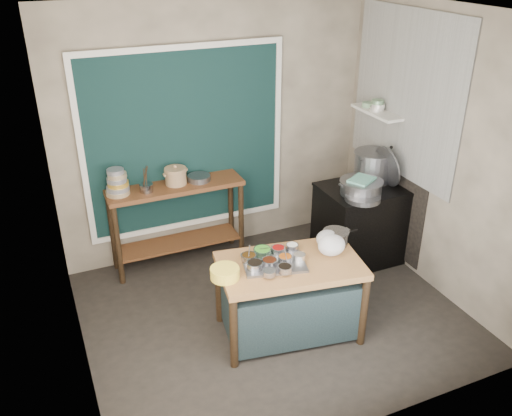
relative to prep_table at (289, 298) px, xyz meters
name	(u,v)px	position (x,y,z in m)	size (l,w,h in m)	color
floor	(272,314)	(-0.03, 0.30, -0.39)	(3.50, 3.00, 0.02)	black
back_wall	(215,131)	(-0.03, 1.81, 1.02)	(3.50, 0.02, 2.80)	gray
left_wall	(62,221)	(-1.79, 0.30, 1.02)	(0.02, 3.00, 2.80)	gray
right_wall	(436,153)	(1.73, 0.30, 1.02)	(0.02, 3.00, 2.80)	gray
ceiling	(277,10)	(-0.03, 0.30, 2.43)	(3.50, 3.00, 0.02)	gray
curtain_panel	(186,141)	(-0.38, 1.77, 0.98)	(2.10, 0.02, 1.90)	black
curtain_frame	(186,141)	(-0.38, 1.76, 0.98)	(2.22, 0.03, 2.02)	beige
tile_panel	(405,95)	(1.71, 0.85, 1.48)	(0.02, 1.70, 1.70)	#B2B2AA
soot_patch	(387,193)	(1.71, 0.95, 0.32)	(0.01, 1.30, 1.30)	black
wall_shelf	(377,112)	(1.60, 1.15, 1.23)	(0.22, 0.70, 0.03)	beige
prep_table	(289,298)	(0.00, 0.00, 0.00)	(1.25, 0.72, 0.75)	olive
back_counter	(178,224)	(-0.58, 1.58, 0.10)	(1.45, 0.40, 0.95)	brown
stove_block	(361,224)	(1.32, 0.85, 0.05)	(0.90, 0.68, 0.85)	black
stove_top	(365,189)	(1.32, 0.85, 0.49)	(0.92, 0.69, 0.03)	black
condiment_tray	(274,263)	(-0.14, 0.04, 0.39)	(0.53, 0.38, 0.02)	gray
condiment_bowls	(271,259)	(-0.16, 0.06, 0.43)	(0.56, 0.46, 0.06)	silver
yellow_basin	(225,273)	(-0.61, 0.01, 0.42)	(0.25, 0.25, 0.09)	yellow
saucepan	(336,238)	(0.53, 0.13, 0.44)	(0.25, 0.25, 0.14)	gray
plastic_bag_a	(332,245)	(0.40, -0.02, 0.47)	(0.25, 0.22, 0.19)	white
plastic_bag_b	(327,238)	(0.44, 0.13, 0.45)	(0.21, 0.18, 0.16)	white
bowl_stack	(118,183)	(-1.16, 1.59, 0.69)	(0.24, 0.24, 0.27)	tan
utensil_cup	(146,188)	(-0.89, 1.54, 0.62)	(0.14, 0.14, 0.08)	gray
ceramic_crock	(176,177)	(-0.56, 1.60, 0.66)	(0.24, 0.24, 0.16)	#8E6D4D
wide_bowl	(199,178)	(-0.30, 1.59, 0.61)	(0.25, 0.25, 0.06)	gray
stock_pot	(372,166)	(1.49, 0.98, 0.67)	(0.43, 0.43, 0.34)	gray
pot_lid	(387,166)	(1.56, 0.81, 0.73)	(0.45, 0.45, 0.02)	gray
steamer	(361,187)	(1.19, 0.73, 0.58)	(0.46, 0.46, 0.15)	gray
green_cloth	(362,180)	(1.19, 0.73, 0.67)	(0.27, 0.21, 0.02)	#64ADA1
shallow_pan	(363,198)	(1.13, 0.60, 0.53)	(0.37, 0.37, 0.05)	gray
shelf_bowl_stack	(378,106)	(1.60, 1.14, 1.30)	(0.15, 0.15, 0.12)	silver
shelf_bowl_green	(368,105)	(1.60, 1.33, 1.26)	(0.13, 0.13, 0.05)	gray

